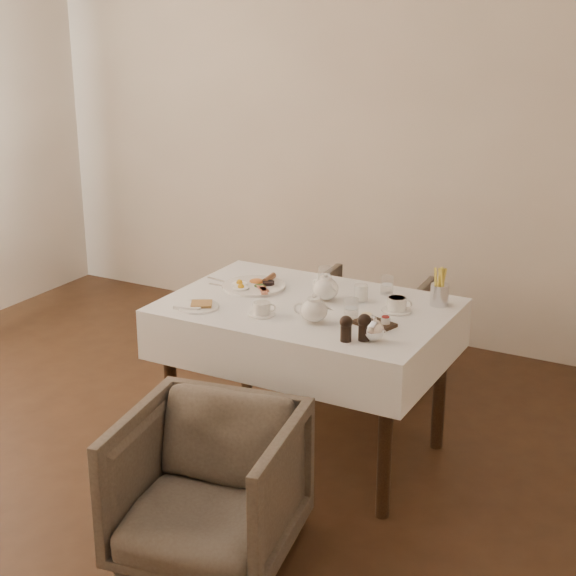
# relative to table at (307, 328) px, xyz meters

# --- Properties ---
(table) EXTENTS (1.28, 0.88, 0.75)m
(table) POSITION_rel_table_xyz_m (0.00, 0.00, 0.00)
(table) COLOR black
(table) RESTS_ON ground
(armchair_near) EXTENTS (0.75, 0.77, 0.61)m
(armchair_near) POSITION_rel_table_xyz_m (0.05, -0.92, -0.33)
(armchair_near) COLOR #483E35
(armchair_near) RESTS_ON ground
(armchair_far) EXTENTS (0.66, 0.68, 0.58)m
(armchair_far) POSITION_rel_table_xyz_m (-0.10, 0.93, -0.35)
(armchair_far) COLOR #483E35
(armchair_far) RESTS_ON ground
(breakfast_plate) EXTENTS (0.31, 0.31, 0.04)m
(breakfast_plate) POSITION_rel_table_xyz_m (-0.34, 0.10, 0.13)
(breakfast_plate) COLOR white
(breakfast_plate) RESTS_ON table
(side_plate) EXTENTS (0.19, 0.19, 0.02)m
(side_plate) POSITION_rel_table_xyz_m (-0.42, -0.28, 0.13)
(side_plate) COLOR white
(side_plate) RESTS_ON table
(teapot_centre) EXTENTS (0.20, 0.18, 0.13)m
(teapot_centre) POSITION_rel_table_xyz_m (0.05, 0.09, 0.18)
(teapot_centre) COLOR white
(teapot_centre) RESTS_ON table
(teapot_front) EXTENTS (0.20, 0.17, 0.13)m
(teapot_front) POSITION_rel_table_xyz_m (0.13, -0.19, 0.18)
(teapot_front) COLOR white
(teapot_front) RESTS_ON table
(creamer) EXTENTS (0.07, 0.07, 0.07)m
(creamer) POSITION_rel_table_xyz_m (0.19, 0.17, 0.16)
(creamer) COLOR white
(creamer) RESTS_ON table
(teacup_near) EXTENTS (0.12, 0.12, 0.06)m
(teacup_near) POSITION_rel_table_xyz_m (-0.11, -0.22, 0.14)
(teacup_near) COLOR white
(teacup_near) RESTS_ON table
(teacup_far) EXTENTS (0.13, 0.13, 0.07)m
(teacup_far) POSITION_rel_table_xyz_m (0.39, 0.11, 0.15)
(teacup_far) COLOR white
(teacup_far) RESTS_ON table
(glass_left) EXTENTS (0.08, 0.08, 0.09)m
(glass_left) POSITION_rel_table_xyz_m (-0.06, 0.29, 0.16)
(glass_left) COLOR silver
(glass_left) RESTS_ON table
(glass_mid) EXTENTS (0.07, 0.07, 0.09)m
(glass_mid) POSITION_rel_table_xyz_m (0.25, -0.07, 0.16)
(glass_mid) COLOR silver
(glass_mid) RESTS_ON table
(glass_right) EXTENTS (0.07, 0.07, 0.09)m
(glass_right) POSITION_rel_table_xyz_m (0.26, 0.31, 0.16)
(glass_right) COLOR silver
(glass_right) RESTS_ON table
(condiment_board) EXTENTS (0.19, 0.15, 0.04)m
(condiment_board) POSITION_rel_table_xyz_m (0.37, -0.10, 0.13)
(condiment_board) COLOR black
(condiment_board) RESTS_ON table
(pepper_mill_left) EXTENTS (0.07, 0.07, 0.11)m
(pepper_mill_left) POSITION_rel_table_xyz_m (0.34, -0.32, 0.17)
(pepper_mill_left) COLOR black
(pepper_mill_left) RESTS_ON table
(pepper_mill_right) EXTENTS (0.07, 0.07, 0.12)m
(pepper_mill_right) POSITION_rel_table_xyz_m (0.40, -0.27, 0.17)
(pepper_mill_right) COLOR black
(pepper_mill_right) RESTS_ON table
(silver_pot) EXTENTS (0.11, 0.09, 0.11)m
(silver_pot) POSITION_rel_table_xyz_m (0.44, -0.27, 0.17)
(silver_pot) COLOR white
(silver_pot) RESTS_ON table
(fries_cup) EXTENTS (0.08, 0.08, 0.18)m
(fries_cup) POSITION_rel_table_xyz_m (0.53, 0.28, 0.20)
(fries_cup) COLOR silver
(fries_cup) RESTS_ON table
(cutlery_fork) EXTENTS (0.19, 0.05, 0.00)m
(cutlery_fork) POSITION_rel_table_xyz_m (-0.52, 0.10, 0.12)
(cutlery_fork) COLOR silver
(cutlery_fork) RESTS_ON table
(cutlery_knife) EXTENTS (0.17, 0.02, 0.00)m
(cutlery_knife) POSITION_rel_table_xyz_m (-0.47, 0.03, 0.12)
(cutlery_knife) COLOR silver
(cutlery_knife) RESTS_ON table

